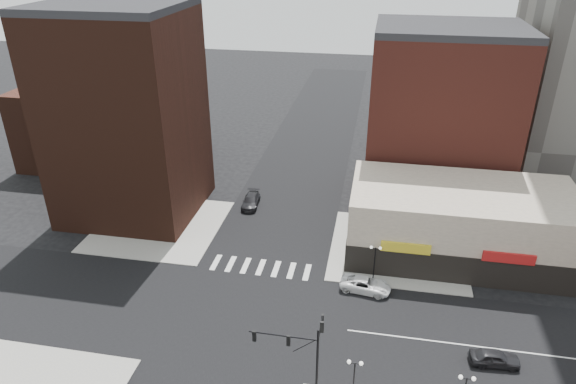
# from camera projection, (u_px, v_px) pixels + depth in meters

# --- Properties ---
(ground) EXTENTS (240.00, 240.00, 0.00)m
(ground) POSITION_uv_depth(u_px,v_px,m) (242.00, 317.00, 48.68)
(ground) COLOR black
(ground) RESTS_ON ground
(road_ew) EXTENTS (200.00, 14.00, 0.02)m
(road_ew) POSITION_uv_depth(u_px,v_px,m) (242.00, 317.00, 48.67)
(road_ew) COLOR black
(road_ew) RESTS_ON ground
(road_ns) EXTENTS (14.00, 200.00, 0.02)m
(road_ns) POSITION_uv_depth(u_px,v_px,m) (242.00, 317.00, 48.67)
(road_ns) COLOR black
(road_ns) RESTS_ON ground
(sidewalk_nw) EXTENTS (15.00, 15.00, 0.12)m
(sidewalk_nw) POSITION_uv_depth(u_px,v_px,m) (160.00, 226.00, 63.73)
(sidewalk_nw) COLOR gray
(sidewalk_nw) RESTS_ON ground
(sidewalk_ne) EXTENTS (15.00, 15.00, 0.12)m
(sidewalk_ne) POSITION_uv_depth(u_px,v_px,m) (397.00, 249.00, 59.00)
(sidewalk_ne) COLOR gray
(sidewalk_ne) RESTS_ON ground
(building_nw) EXTENTS (16.00, 15.00, 25.00)m
(building_nw) POSITION_uv_depth(u_px,v_px,m) (126.00, 118.00, 62.35)
(building_nw) COLOR #321810
(building_nw) RESTS_ON ground
(building_nw_low) EXTENTS (20.00, 18.00, 12.00)m
(building_nw_low) POSITION_uv_depth(u_px,v_px,m) (101.00, 121.00, 81.00)
(building_nw_low) COLOR #321810
(building_nw_low) RESTS_ON ground
(building_ne_midrise) EXTENTS (18.00, 15.00, 22.00)m
(building_ne_midrise) POSITION_uv_depth(u_px,v_px,m) (440.00, 119.00, 66.48)
(building_ne_midrise) COLOR maroon
(building_ne_midrise) RESTS_ON ground
(building_ne_row) EXTENTS (24.20, 12.20, 8.00)m
(building_ne_row) POSITION_uv_depth(u_px,v_px,m) (459.00, 228.00, 56.92)
(building_ne_row) COLOR beige
(building_ne_row) RESTS_ON ground
(traffic_signal) EXTENTS (5.59, 3.09, 7.77)m
(traffic_signal) POSITION_uv_depth(u_px,v_px,m) (306.00, 346.00, 38.39)
(traffic_signal) COLOR black
(traffic_signal) RESTS_ON ground
(street_lamp_se_a) EXTENTS (1.22, 0.32, 4.16)m
(street_lamp_se_a) POSITION_uv_depth(u_px,v_px,m) (354.00, 371.00, 38.38)
(street_lamp_se_a) COLOR black
(street_lamp_se_a) RESTS_ON sidewalk_se
(street_lamp_ne) EXTENTS (1.22, 0.32, 4.16)m
(street_lamp_ne) POSITION_uv_depth(u_px,v_px,m) (375.00, 254.00, 52.25)
(street_lamp_ne) COLOR black
(street_lamp_ne) RESTS_ON sidewalk_ne
(white_suv) EXTENTS (5.35, 2.96, 1.42)m
(white_suv) POSITION_uv_depth(u_px,v_px,m) (366.00, 285.00, 51.98)
(white_suv) COLOR white
(white_suv) RESTS_ON ground
(dark_sedan_east) EXTENTS (4.23, 1.91, 1.41)m
(dark_sedan_east) POSITION_uv_depth(u_px,v_px,m) (495.00, 358.00, 43.04)
(dark_sedan_east) COLOR black
(dark_sedan_east) RESTS_ON ground
(dark_sedan_north) EXTENTS (2.34, 5.08, 1.44)m
(dark_sedan_north) POSITION_uv_depth(u_px,v_px,m) (251.00, 201.00, 68.18)
(dark_sedan_north) COLOR black
(dark_sedan_north) RESTS_ON ground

